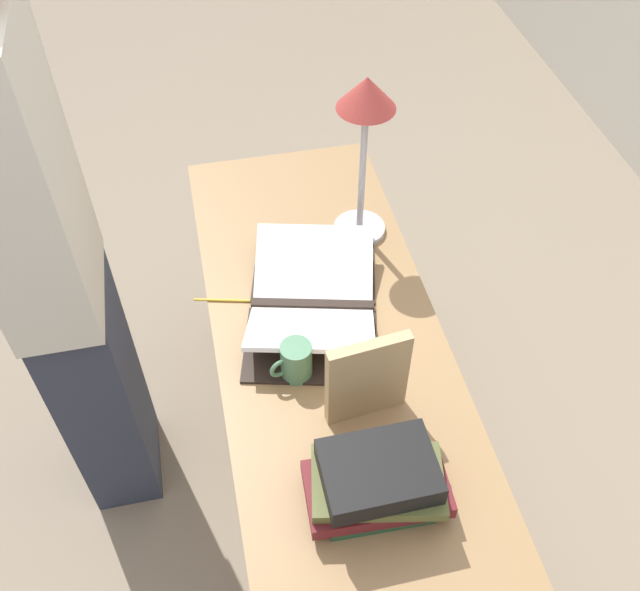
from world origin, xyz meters
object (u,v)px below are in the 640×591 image
Objects in this scene: open_book at (312,300)px; person_reader at (61,288)px; pencil at (228,300)px; reading_lamp at (365,120)px; book_standing_upright at (367,379)px; coffee_mug at (296,361)px; book_stack_tall at (379,482)px.

person_reader reaches higher than open_book.
pencil is 0.41m from person_reader.
reading_lamp is 2.85× the size of pencil.
book_standing_upright is 0.49× the size of reading_lamp.
book_standing_upright is at bearing 33.77° from pencil.
coffee_mug is (0.45, -0.27, -0.32)m from reading_lamp.
pencil is (-0.07, -0.21, -0.03)m from open_book.
open_book is 0.22m from pencil.
open_book is 2.29× the size of book_standing_upright.
person_reader reaches higher than coffee_mug.
reading_lamp is at bearing 157.61° from open_book.
book_stack_tall is 0.66m from pencil.
pencil is (0.19, -0.40, -0.36)m from reading_lamp.
book_standing_upright reaches higher than book_stack_tall.
reading_lamp is (-0.80, 0.17, 0.30)m from book_stack_tall.
book_stack_tall is 0.22m from book_standing_upright.
pencil is at bearing -159.03° from book_stack_tall.
book_standing_upright is 1.40× the size of pencil.
coffee_mug is (-0.13, -0.13, -0.07)m from book_standing_upright.
reading_lamp reaches higher than book_stack_tall.
open_book is at bearing -36.33° from reading_lamp.
book_standing_upright is 0.79m from person_reader.
pencil is at bearing -153.79° from coffee_mug.
book_stack_tall is at bearing -135.98° from person_reader.
reading_lamp is (-0.58, 0.14, 0.25)m from book_standing_upright.
coffee_mug is 0.06× the size of person_reader.
book_stack_tall is 2.84× the size of coffee_mug.
reading_lamp reaches higher than coffee_mug.
open_book is 0.34m from book_standing_upright.
pencil is (-0.61, -0.23, -0.07)m from book_stack_tall.
coffee_mug is at bearing 26.21° from pencil.
coffee_mug is at bearing -30.78° from reading_lamp.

